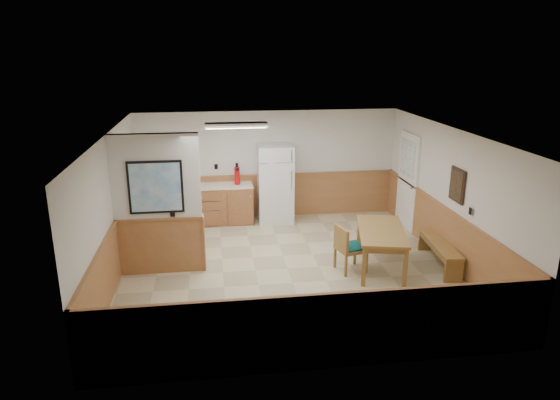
{
  "coord_description": "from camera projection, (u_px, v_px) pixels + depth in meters",
  "views": [
    {
      "loc": [
        -1.28,
        -8.23,
        3.88
      ],
      "look_at": [
        -0.08,
        0.4,
        1.19
      ],
      "focal_mm": 32.0,
      "sensor_mm": 36.0,
      "label": 1
    }
  ],
  "objects": [
    {
      "name": "wainscot_back",
      "position": [
        268.0,
        196.0,
        11.78
      ],
      "size": [
        6.0,
        0.04,
        1.0
      ],
      "primitive_type": "cube",
      "color": "#AB6D44",
      "rests_on": "ground"
    },
    {
      "name": "left_wall",
      "position": [
        111.0,
        211.0,
        8.34
      ],
      "size": [
        0.02,
        6.0,
        2.5
      ],
      "primitive_type": "cube",
      "color": "silver",
      "rests_on": "ground"
    },
    {
      "name": "soap_bottle",
      "position": [
        175.0,
        182.0,
        11.06
      ],
      "size": [
        0.09,
        0.09,
        0.22
      ],
      "primitive_type": "cylinder",
      "rotation": [
        0.0,
        0.0,
        -0.29
      ],
      "color": "#178238",
      "rests_on": "kitchen_counter"
    },
    {
      "name": "fire_extinguisher",
      "position": [
        237.0,
        175.0,
        11.19
      ],
      "size": [
        0.13,
        0.13,
        0.49
      ],
      "rotation": [
        0.0,
        0.0,
        -0.06
      ],
      "color": "red",
      "rests_on": "kitchen_counter"
    },
    {
      "name": "wainscot_right",
      "position": [
        444.0,
        235.0,
        9.35
      ],
      "size": [
        0.04,
        6.0,
        1.0
      ],
      "primitive_type": "cube",
      "color": "#AB6D44",
      "rests_on": "ground"
    },
    {
      "name": "kitchen_window",
      "position": [
        175.0,
        155.0,
        11.19
      ],
      "size": [
        0.8,
        0.04,
        1.0
      ],
      "color": "white",
      "rests_on": "back_wall"
    },
    {
      "name": "exterior_door",
      "position": [
        407.0,
        181.0,
        10.98
      ],
      "size": [
        0.07,
        1.02,
        2.15
      ],
      "color": "white",
      "rests_on": "ground"
    },
    {
      "name": "wainscot_left",
      "position": [
        116.0,
        252.0,
        8.56
      ],
      "size": [
        0.04,
        6.0,
        1.0
      ],
      "primitive_type": "cube",
      "color": "#AB6D44",
      "rests_on": "ground"
    },
    {
      "name": "dining_table",
      "position": [
        381.0,
        235.0,
        8.93
      ],
      "size": [
        1.15,
        1.74,
        0.75
      ],
      "rotation": [
        0.0,
        0.0,
        -0.23
      ],
      "color": "olive",
      "rests_on": "ground"
    },
    {
      "name": "kitchen_counter",
      "position": [
        217.0,
        203.0,
        11.35
      ],
      "size": [
        2.2,
        0.61,
        1.0
      ],
      "color": "#A06438",
      "rests_on": "ground"
    },
    {
      "name": "fluorescent_fixture",
      "position": [
        236.0,
        125.0,
        9.51
      ],
      "size": [
        1.2,
        0.3,
        0.09
      ],
      "color": "white",
      "rests_on": "ceiling"
    },
    {
      "name": "wall_painting",
      "position": [
        457.0,
        185.0,
        8.76
      ],
      "size": [
        0.04,
        0.5,
        0.6
      ],
      "color": "#321E14",
      "rests_on": "right_wall"
    },
    {
      "name": "dining_bench",
      "position": [
        440.0,
        248.0,
        9.16
      ],
      "size": [
        0.48,
        1.56,
        0.45
      ],
      "rotation": [
        0.0,
        0.0,
        -0.1
      ],
      "color": "olive",
      "rests_on": "ground"
    },
    {
      "name": "back_wall",
      "position": [
        268.0,
        165.0,
        11.58
      ],
      "size": [
        6.0,
        0.02,
        2.5
      ],
      "primitive_type": "cube",
      "color": "silver",
      "rests_on": "ground"
    },
    {
      "name": "right_wall",
      "position": [
        449.0,
        197.0,
        9.13
      ],
      "size": [
        0.02,
        6.0,
        2.5
      ],
      "primitive_type": "cube",
      "color": "silver",
      "rests_on": "ground"
    },
    {
      "name": "dining_chair",
      "position": [
        347.0,
        245.0,
        8.86
      ],
      "size": [
        0.74,
        0.58,
        0.85
      ],
      "rotation": [
        0.0,
        0.0,
        0.23
      ],
      "color": "olive",
      "rests_on": "ground"
    },
    {
      "name": "ground",
      "position": [
        287.0,
        268.0,
        9.1
      ],
      "size": [
        6.0,
        6.0,
        0.0
      ],
      "primitive_type": "plane",
      "color": "beige",
      "rests_on": "ground"
    },
    {
      "name": "refrigerator",
      "position": [
        275.0,
        184.0,
        11.35
      ],
      "size": [
        0.8,
        0.73,
        1.78
      ],
      "rotation": [
        0.0,
        0.0,
        -0.02
      ],
      "color": "white",
      "rests_on": "ground"
    },
    {
      "name": "partition_wall",
      "position": [
        158.0,
        206.0,
        8.63
      ],
      "size": [
        1.5,
        0.2,
        2.5
      ],
      "color": "silver",
      "rests_on": "ground"
    },
    {
      "name": "ceiling",
      "position": [
        288.0,
        132.0,
        8.37
      ],
      "size": [
        6.0,
        6.0,
        0.02
      ],
      "primitive_type": "cube",
      "color": "white",
      "rests_on": "back_wall"
    }
  ]
}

